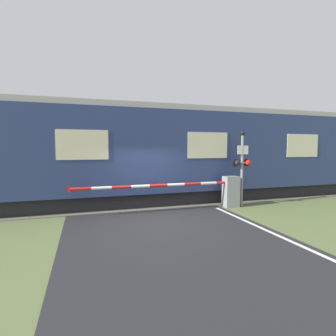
# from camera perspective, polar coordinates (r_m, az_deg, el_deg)

# --- Properties ---
(ground_plane) EXTENTS (80.00, 80.00, 0.00)m
(ground_plane) POSITION_cam_1_polar(r_m,az_deg,el_deg) (8.89, -2.13, -11.42)
(ground_plane) COLOR #5B6B3D
(track_bed) EXTENTS (36.00, 3.20, 0.13)m
(track_bed) POSITION_cam_1_polar(r_m,az_deg,el_deg) (11.83, -6.24, -7.35)
(track_bed) COLOR #666056
(track_bed) RESTS_ON ground_plane
(train) EXTENTS (18.09, 2.87, 4.21)m
(train) POSITION_cam_1_polar(r_m,az_deg,el_deg) (12.39, 5.70, 3.09)
(train) COLOR black
(train) RESTS_ON ground_plane
(crossing_barrier) EXTENTS (6.60, 0.44, 1.26)m
(crossing_barrier) POSITION_cam_1_polar(r_m,az_deg,el_deg) (10.82, 10.93, -4.82)
(crossing_barrier) COLOR gray
(crossing_barrier) RESTS_ON ground_plane
(signal_post) EXTENTS (0.81, 0.26, 3.12)m
(signal_post) POSITION_cam_1_polar(r_m,az_deg,el_deg) (11.22, 15.85, 0.93)
(signal_post) COLOR gray
(signal_post) RESTS_ON ground_plane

